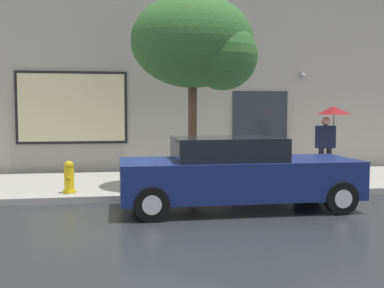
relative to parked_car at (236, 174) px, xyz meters
name	(u,v)px	position (x,y,z in m)	size (l,w,h in m)	color
ground_plane	(174,211)	(-1.27, 0.04, -0.73)	(60.00, 60.00, 0.00)	#282B2D
sidewalk	(160,184)	(-1.27, 3.04, -0.65)	(20.00, 4.00, 0.15)	#A3A099
building_facade	(151,62)	(-1.29, 5.54, 2.75)	(20.00, 0.67, 7.00)	#9E998E
parked_car	(236,174)	(0.00, 0.00, 0.00)	(4.74, 1.81, 1.47)	navy
fire_hydrant	(69,177)	(-3.45, 1.61, -0.22)	(0.30, 0.44, 0.73)	yellow
pedestrian_with_umbrella	(331,123)	(3.25, 2.60, 0.95)	(0.93, 0.92, 1.96)	black
street_tree	(199,45)	(-0.42, 2.07, 2.84)	(2.97, 2.52, 4.62)	#4C3823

